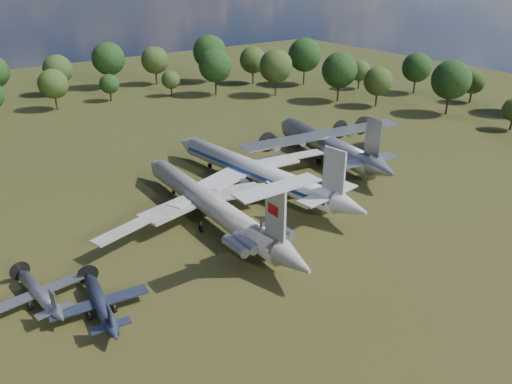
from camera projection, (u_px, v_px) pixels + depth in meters
ground at (205, 230)px, 74.21m from camera, size 300.00×300.00×0.00m
il62_airliner at (211, 208)px, 75.68m from camera, size 37.49×48.41×4.70m
tu104_jet at (255, 174)px, 87.46m from camera, size 43.36×53.96×4.95m
an12_transport at (327, 148)px, 99.65m from camera, size 40.93×44.56×5.28m
small_prop_west at (101, 306)px, 56.08m from camera, size 12.66×16.16×2.20m
small_prop_northwest at (40, 296)px, 57.85m from camera, size 12.22×15.61×2.12m
person_on_il62 at (261, 224)px, 64.57m from camera, size 0.59×0.40×1.58m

